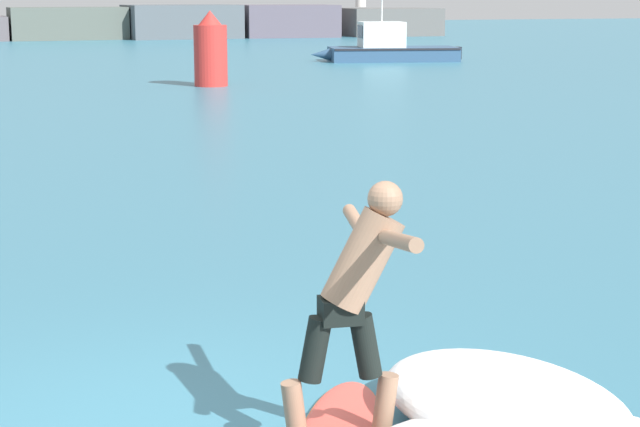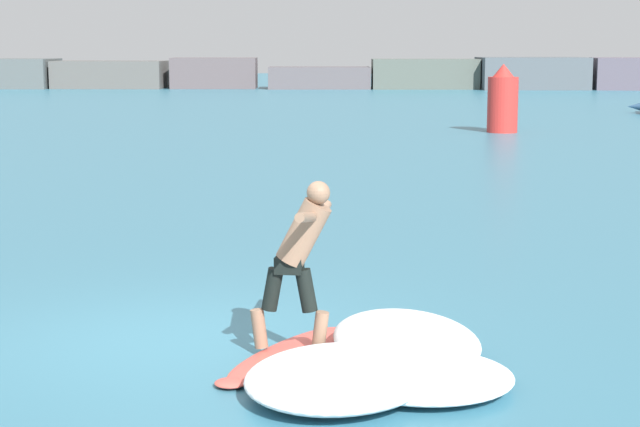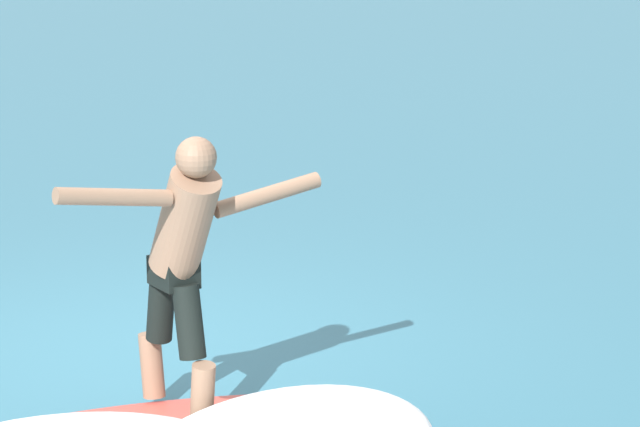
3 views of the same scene
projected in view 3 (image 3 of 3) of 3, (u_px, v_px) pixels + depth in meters
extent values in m
plane|color=teal|center=(145.00, 353.00, 9.68)|extent=(200.00, 200.00, 0.00)
ellipsoid|color=#D84D41|center=(177.00, 418.00, 8.53)|extent=(1.34, 2.10, 0.07)
ellipsoid|color=#DB5B2D|center=(177.00, 418.00, 8.53)|extent=(1.36, 2.11, 0.03)
cone|color=black|center=(323.00, 419.00, 8.76)|extent=(0.07, 0.07, 0.14)
cone|color=black|center=(292.00, 413.00, 8.86)|extent=(0.07, 0.07, 0.14)
cylinder|color=#8A6750|center=(203.00, 396.00, 8.23)|extent=(0.19, 0.15, 0.39)
cylinder|color=black|center=(189.00, 322.00, 8.24)|extent=(0.23, 0.17, 0.43)
cylinder|color=#8A6750|center=(152.00, 365.00, 8.71)|extent=(0.19, 0.15, 0.39)
cylinder|color=black|center=(161.00, 306.00, 8.51)|extent=(0.23, 0.17, 0.43)
cube|color=black|center=(174.00, 272.00, 8.32)|extent=(0.28, 0.23, 0.16)
cylinder|color=#8A6750|center=(185.00, 222.00, 8.13)|extent=(0.55, 0.33, 0.67)
sphere|color=#8A6750|center=(196.00, 157.00, 7.92)|extent=(0.22, 0.22, 0.22)
cylinder|color=#8A6750|center=(267.00, 195.00, 8.27)|extent=(0.19, 0.66, 0.20)
cylinder|color=#8A6750|center=(114.00, 197.00, 7.74)|extent=(0.17, 0.66, 0.19)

